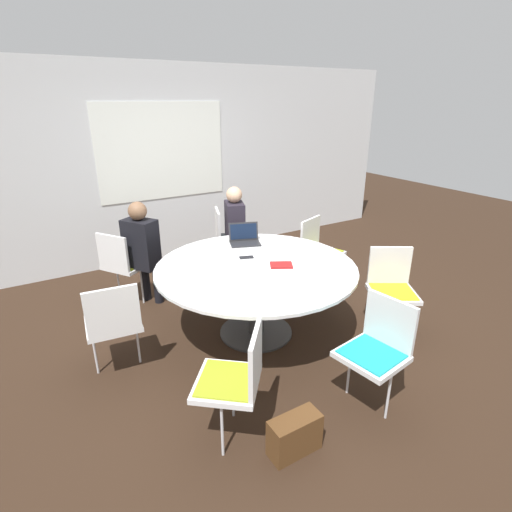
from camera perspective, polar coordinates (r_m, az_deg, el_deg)
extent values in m
plane|color=black|center=(4.17, 0.00, -10.85)|extent=(16.00, 16.00, 0.00)
cube|color=silver|center=(5.91, -13.16, 12.44)|extent=(8.00, 0.06, 2.70)
cube|color=white|center=(5.85, -13.21, 14.32)|extent=(1.80, 0.01, 1.30)
cylinder|color=#333333|center=(4.16, 0.00, -10.73)|extent=(0.73, 0.73, 0.02)
cylinder|color=#333333|center=(3.98, 0.00, -6.39)|extent=(0.17, 0.17, 0.69)
cylinder|color=white|center=(3.83, 0.00, -1.60)|extent=(1.93, 1.93, 0.03)
cube|color=silver|center=(5.44, -3.36, 2.40)|extent=(0.54, 0.56, 0.04)
cube|color=#4C5156|center=(5.44, -3.36, 2.66)|extent=(0.48, 0.49, 0.01)
cube|color=silver|center=(5.35, -5.48, 4.49)|extent=(0.17, 0.40, 0.40)
cylinder|color=silver|center=(5.69, -3.56, 0.76)|extent=(0.02, 0.02, 0.43)
cylinder|color=silver|center=(5.36, -3.03, -0.59)|extent=(0.02, 0.02, 0.43)
cube|color=silver|center=(4.83, -17.87, -1.22)|extent=(0.59, 0.60, 0.04)
cube|color=olive|center=(4.82, -17.91, -0.94)|extent=(0.52, 0.53, 0.01)
cube|color=silver|center=(4.62, -19.80, 0.45)|extent=(0.25, 0.37, 0.40)
cylinder|color=silver|center=(5.04, -19.08, -3.33)|extent=(0.02, 0.02, 0.43)
cylinder|color=silver|center=(4.81, -15.98, -4.18)|extent=(0.02, 0.02, 0.43)
cube|color=silver|center=(3.66, -19.72, -9.09)|extent=(0.48, 0.46, 0.04)
cube|color=teal|center=(3.64, -19.77, -8.74)|extent=(0.42, 0.41, 0.01)
cube|color=silver|center=(3.38, -19.80, -7.45)|extent=(0.42, 0.07, 0.40)
cylinder|color=silver|center=(3.77, -22.03, -12.62)|extent=(0.02, 0.02, 0.43)
cylinder|color=silver|center=(3.79, -16.52, -11.69)|extent=(0.02, 0.02, 0.43)
cube|color=silver|center=(2.83, -4.16, -17.62)|extent=(0.60, 0.61, 0.04)
cube|color=olive|center=(2.82, -4.17, -17.21)|extent=(0.53, 0.53, 0.01)
cube|color=silver|center=(2.67, -0.06, -14.40)|extent=(0.29, 0.34, 0.40)
cylinder|color=silver|center=(2.86, -4.86, -23.53)|extent=(0.02, 0.02, 0.43)
cylinder|color=silver|center=(3.12, -3.29, -18.90)|extent=(0.02, 0.02, 0.43)
cube|color=silver|center=(3.18, 16.13, -13.63)|extent=(0.48, 0.50, 0.04)
cube|color=teal|center=(3.16, 16.18, -13.25)|extent=(0.42, 0.44, 0.01)
cube|color=silver|center=(3.20, 18.57, -8.95)|extent=(0.09, 0.42, 0.40)
cylinder|color=silver|center=(3.25, 18.40, -18.29)|extent=(0.02, 0.02, 0.43)
cylinder|color=silver|center=(3.39, 13.14, -15.66)|extent=(0.02, 0.02, 0.43)
cube|color=silver|center=(4.16, 18.95, -5.13)|extent=(0.59, 0.59, 0.04)
cube|color=gold|center=(4.15, 19.00, -4.81)|extent=(0.52, 0.52, 0.01)
cube|color=silver|center=(4.24, 18.54, -1.29)|extent=(0.37, 0.24, 0.40)
cylinder|color=silver|center=(4.32, 20.87, -7.85)|extent=(0.02, 0.02, 0.43)
cylinder|color=silver|center=(4.21, 16.21, -8.04)|extent=(0.02, 0.02, 0.43)
cube|color=silver|center=(4.98, 9.55, 0.28)|extent=(0.56, 0.55, 0.04)
cube|color=olive|center=(4.98, 9.57, 0.56)|extent=(0.49, 0.48, 0.01)
cube|color=silver|center=(5.00, 7.75, 3.13)|extent=(0.40, 0.18, 0.40)
cylinder|color=silver|center=(5.22, 10.36, -1.55)|extent=(0.02, 0.02, 0.43)
cylinder|color=silver|center=(4.93, 8.37, -2.87)|extent=(0.02, 0.02, 0.43)
cylinder|color=#231E28|center=(5.39, -2.03, -0.20)|extent=(0.10, 0.10, 0.47)
cylinder|color=#231E28|center=(5.23, -1.72, -0.92)|extent=(0.10, 0.10, 0.47)
cube|color=#231E28|center=(5.13, -3.05, 4.65)|extent=(0.33, 0.41, 0.55)
sphere|color=tan|center=(5.03, -3.14, 8.74)|extent=(0.20, 0.20, 0.20)
cylinder|color=black|center=(4.88, -15.51, -3.45)|extent=(0.10, 0.10, 0.47)
cylinder|color=black|center=(4.77, -13.86, -3.87)|extent=(0.10, 0.10, 0.47)
cube|color=black|center=(4.57, -16.09, 1.66)|extent=(0.38, 0.42, 0.55)
sphere|color=brown|center=(4.46, -16.58, 6.19)|extent=(0.20, 0.20, 0.20)
cube|color=#232326|center=(4.39, -1.56, 1.80)|extent=(0.38, 0.31, 0.02)
cube|color=#232326|center=(4.45, -1.80, 3.55)|extent=(0.32, 0.16, 0.20)
cube|color=black|center=(4.44, -1.79, 3.53)|extent=(0.29, 0.14, 0.17)
cube|color=maroon|center=(3.82, 3.63, -1.30)|extent=(0.26, 0.23, 0.02)
cube|color=black|center=(4.01, -1.38, -0.20)|extent=(0.16, 0.11, 0.01)
cube|color=#513319|center=(2.94, 5.54, -24.10)|extent=(0.36, 0.16, 0.28)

